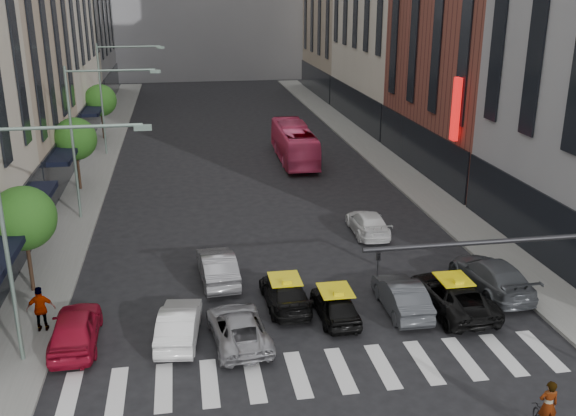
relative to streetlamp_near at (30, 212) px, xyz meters
name	(u,v)px	position (x,y,z in m)	size (l,w,h in m)	color
ground	(334,396)	(10.04, -4.00, -5.90)	(160.00, 160.00, 0.00)	black
sidewalk_left	(92,174)	(-1.46, 26.00, -5.83)	(3.00, 96.00, 0.15)	slate
sidewalk_right	(386,161)	(21.54, 26.00, -5.83)	(3.00, 96.00, 0.15)	slate
tree_near	(23,218)	(-1.76, 6.00, -2.25)	(2.88, 2.88, 4.95)	black
tree_mid	(75,139)	(-1.76, 22.00, -2.25)	(2.88, 2.88, 4.95)	black
tree_far	(100,100)	(-1.76, 38.00, -2.25)	(2.88, 2.88, 4.95)	black
streetlamp_near	(30,212)	(0.00, 0.00, 0.00)	(5.38, 0.25, 9.00)	gray
streetlamp_mid	(88,123)	(0.00, 16.00, 0.00)	(5.38, 0.25, 9.00)	gray
streetlamp_far	(112,84)	(0.00, 32.00, 0.00)	(5.38, 0.25, 9.00)	gray
traffic_signal	(575,274)	(17.74, -5.00, -1.43)	(10.10, 0.20, 6.00)	black
liberty_sign	(456,109)	(22.64, 16.00, 0.10)	(0.30, 0.70, 4.00)	red
car_red	(75,328)	(0.84, 0.93, -5.15)	(1.79, 4.44, 1.51)	maroon
car_white_front	(179,324)	(4.84, 0.72, -5.21)	(1.47, 4.22, 1.39)	silver
car_silver	(238,328)	(7.14, 0.13, -5.27)	(2.09, 4.53, 1.26)	gray
taxi_left	(285,293)	(9.44, 2.83, -5.27)	(1.78, 4.39, 1.27)	black
taxi_center	(335,305)	(11.35, 1.35, -5.26)	(1.52, 3.78, 1.29)	black
car_grey_mid	(402,296)	(14.34, 1.55, -5.19)	(1.51, 4.33, 1.43)	#3B3E43
taxi_right	(452,295)	(16.54, 1.27, -5.19)	(2.38, 5.16, 1.43)	black
car_grey_curb	(491,275)	(19.06, 2.73, -5.14)	(2.15, 5.30, 1.54)	#474B50
car_row2_left	(217,266)	(6.68, 5.88, -5.16)	(1.59, 4.55, 1.50)	#959499
car_row2_right	(368,223)	(15.52, 10.72, -5.25)	(1.84, 4.52, 1.31)	white
bus	(294,143)	(14.27, 27.61, -4.44)	(2.45, 10.48, 2.92)	#F2477B
rider	(551,387)	(16.06, -7.06, -4.17)	(0.62, 0.41, 1.69)	gray
pedestrian_far	(41,309)	(-0.60, 2.11, -4.80)	(1.12, 0.47, 1.91)	gray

